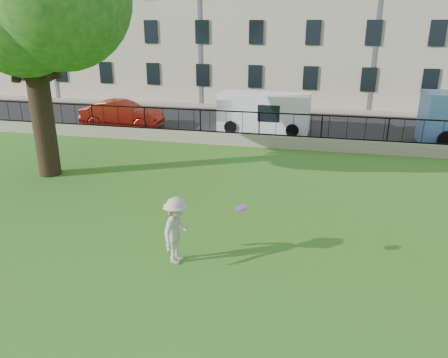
% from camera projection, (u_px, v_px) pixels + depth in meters
% --- Properties ---
extents(ground, '(120.00, 120.00, 0.00)m').
position_uv_depth(ground, '(184.00, 273.00, 10.76)').
color(ground, '#3C6F1A').
rests_on(ground, ground).
extents(retaining_wall, '(50.00, 0.40, 0.60)m').
position_uv_depth(retaining_wall, '(259.00, 140.00, 21.66)').
color(retaining_wall, gray).
rests_on(retaining_wall, ground).
extents(iron_railing, '(50.00, 0.05, 1.13)m').
position_uv_depth(iron_railing, '(259.00, 124.00, 21.38)').
color(iron_railing, black).
rests_on(iron_railing, retaining_wall).
extents(street, '(60.00, 9.00, 0.01)m').
position_uv_depth(street, '(271.00, 126.00, 26.07)').
color(street, black).
rests_on(street, ground).
extents(sidewalk, '(60.00, 1.40, 0.12)m').
position_uv_depth(sidewalk, '(280.00, 109.00, 30.82)').
color(sidewalk, gray).
rests_on(sidewalk, ground).
extents(building_row, '(56.40, 10.40, 13.80)m').
position_uv_depth(building_row, '(292.00, 8.00, 33.70)').
color(building_row, '#C0AF99').
rests_on(building_row, ground).
extents(man, '(0.79, 1.21, 1.77)m').
position_uv_depth(man, '(177.00, 230.00, 10.99)').
color(man, '#BAAC97').
rests_on(man, ground).
extents(frisbee, '(0.35, 0.36, 0.12)m').
position_uv_depth(frisbee, '(241.00, 208.00, 10.42)').
color(frisbee, purple).
extents(red_sedan, '(4.80, 1.89, 1.55)m').
position_uv_depth(red_sedan, '(122.00, 114.00, 25.50)').
color(red_sedan, maroon).
rests_on(red_sedan, street).
extents(white_van, '(5.06, 2.06, 2.11)m').
position_uv_depth(white_van, '(264.00, 113.00, 24.51)').
color(white_van, silver).
rests_on(white_van, street).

